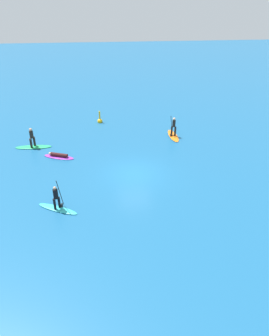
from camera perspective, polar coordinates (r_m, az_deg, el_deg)
ground_plane at (r=25.25m, az=-0.00°, el=-0.98°), size 120.00×120.00×0.00m
surfer_on_purple_board at (r=28.21m, az=-12.95°, el=2.05°), size 2.73×1.60×0.39m
surfer_on_green_board at (r=30.35m, az=-17.15°, el=4.12°), size 3.14×0.81×1.84m
surfer_on_teal_board at (r=21.82m, az=-13.22°, el=-6.03°), size 2.80×1.81×2.23m
surfer_on_orange_board at (r=31.39m, az=6.72°, el=6.20°), size 0.95×2.85×2.13m
marker_buoy at (r=34.64m, az=-6.00°, el=8.17°), size 0.52×0.52×1.33m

